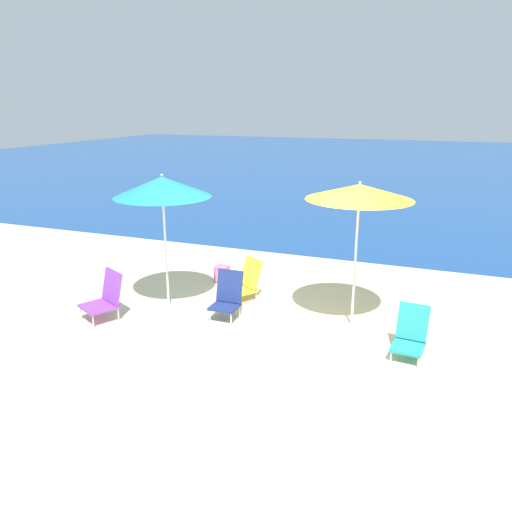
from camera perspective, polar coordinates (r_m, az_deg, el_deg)
The scene contains 9 objects.
ground_plane at distance 7.01m, azimuth 1.86°, elevation -11.01°, with size 60.00×60.00×0.00m, color beige.
sea_water at distance 30.69m, azimuth 17.41°, elevation 10.07°, with size 60.00×40.00×0.01m.
beach_umbrella_yellow at distance 7.37m, azimuth 11.74°, elevation 7.16°, with size 1.57×1.57×2.23m.
beach_umbrella_teal at distance 8.12m, azimuth -10.66°, elevation 7.78°, with size 1.57×1.57×2.24m.
beach_chair_teal at distance 7.15m, azimuth 17.23°, elevation -8.52°, with size 0.47×0.61×0.68m.
beach_chair_purple at distance 8.28m, azimuth -16.82°, elevation -4.44°, with size 0.72×0.74×0.76m.
beach_chair_navy at distance 7.97m, azimuth -3.29°, elevation -4.53°, with size 0.43×0.49×0.76m.
beach_chair_yellow at distance 8.78m, azimuth -1.17°, elevation -2.88°, with size 0.70×0.73×0.70m.
backpack_pink at distance 9.63m, azimuth -3.92°, elevation -2.05°, with size 0.25×0.25×0.32m.
Camera 1 is at (2.01, -5.86, 3.29)m, focal length 35.00 mm.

